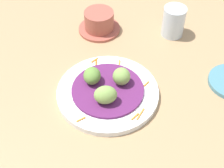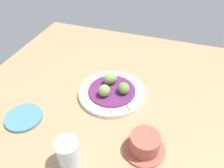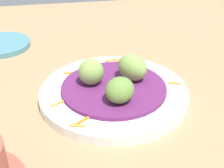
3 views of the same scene
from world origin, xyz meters
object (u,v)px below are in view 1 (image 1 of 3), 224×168
main_plate (107,92)px  guac_scoop_center (92,76)px  guac_scoop_right (105,95)px  guac_scoop_left (122,76)px  water_glass (174,21)px  terracotta_bowl (99,22)px

main_plate → guac_scoop_center: size_ratio=5.36×
main_plate → guac_scoop_right: (3.65, 2.26, 3.85)cm
guac_scoop_left → water_glass: bearing=179.0°
main_plate → guac_scoop_right: bearing=31.7°
main_plate → water_glass: size_ratio=2.82×
guac_scoop_center → guac_scoop_right: 7.44cm
guac_scoop_center → terracotta_bowl: size_ratio=0.38×
main_plate → guac_scoop_left: 5.72cm
guac_scoop_center → water_glass: water_glass is taller
main_plate → terracotta_bowl: bearing=-140.5°
guac_scoop_left → terracotta_bowl: (-16.69, -18.92, -1.68)cm
main_plate → guac_scoop_center: 5.60cm
guac_scoop_center → water_glass: bearing=167.8°
guac_scoop_left → terracotta_bowl: bearing=-131.4°
guac_scoop_left → guac_scoop_right: bearing=1.7°
main_plate → water_glass: (-31.30, 2.53, 3.76)cm
terracotta_bowl → water_glass: water_glass is taller
guac_scoop_right → terracotta_bowl: size_ratio=0.44×
guac_scoop_left → guac_scoop_center: guac_scoop_left is taller
main_plate → guac_scoop_right: 5.77cm
main_plate → guac_scoop_left: bearing=151.7°
main_plate → guac_scoop_right: size_ratio=4.64×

